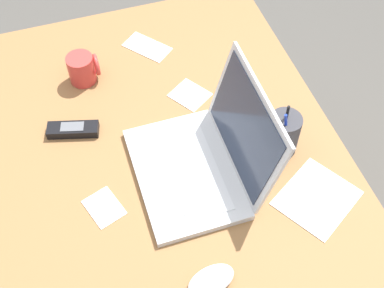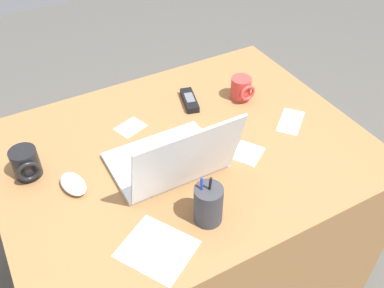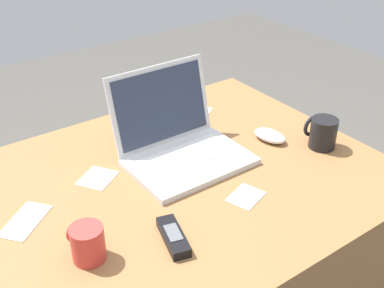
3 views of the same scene
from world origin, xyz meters
name	(u,v)px [view 3 (image 3 of 3)]	position (x,y,z in m)	size (l,w,h in m)	color
desk	(175,271)	(0.00, 0.00, 0.35)	(1.19, 0.91, 0.71)	olive
laptop	(180,142)	(0.08, 0.08, 0.76)	(0.34, 0.30, 0.25)	silver
computer_mouse	(270,136)	(0.37, 0.00, 0.72)	(0.06, 0.11, 0.03)	white
coffee_mug_white	(87,242)	(-0.32, -0.14, 0.75)	(0.08, 0.09, 0.09)	#C63833
coffee_mug_tall	(322,133)	(0.47, -0.12, 0.76)	(0.08, 0.09, 0.10)	black
cordless_phone	(173,237)	(-0.14, -0.21, 0.72)	(0.08, 0.14, 0.03)	black
pen_holder	(142,113)	(0.08, 0.29, 0.77)	(0.08, 0.08, 0.16)	#333338
paper_note_near_laptop	(97,178)	(-0.17, 0.12, 0.71)	(0.10, 0.09, 0.00)	white
paper_note_left	(246,197)	(0.11, -0.18, 0.71)	(0.09, 0.07, 0.00)	white
paper_note_right	(25,221)	(-0.39, 0.06, 0.71)	(0.14, 0.07, 0.00)	white
paper_note_front	(181,113)	(0.25, 0.32, 0.71)	(0.16, 0.18, 0.00)	white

